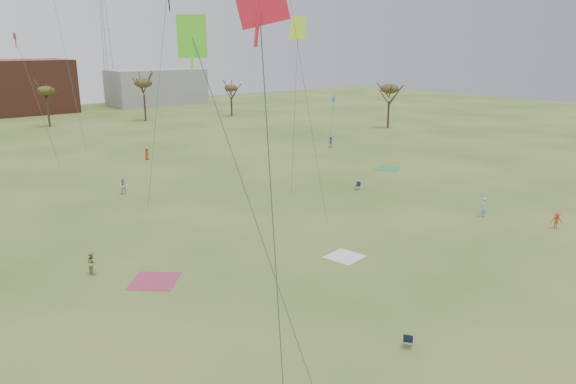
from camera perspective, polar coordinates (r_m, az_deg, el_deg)
ground at (r=32.44m, az=13.70°, el=-13.91°), size 260.00×260.00×0.00m
spectator_fore_b at (r=40.60m, az=-19.90°, el=-7.02°), size 0.69×0.84×1.60m
flyer_mid_b at (r=52.69m, az=26.39°, el=-2.69°), size 1.02×1.09×1.48m
flyer_mid_c at (r=53.52m, az=19.82°, el=-1.51°), size 0.67×0.44×1.84m
spectator_mid_e at (r=60.44m, az=-16.90°, el=0.61°), size 1.13×1.09×1.83m
flyer_far_b at (r=77.82m, az=-14.61°, el=3.90°), size 0.92×0.77×1.62m
flyer_far_c at (r=84.48m, az=4.48°, el=5.26°), size 1.11×1.28×1.71m
blanket_cream at (r=41.59m, az=5.98°, el=-6.78°), size 2.87×2.87×0.03m
blanket_plum at (r=38.46m, az=-13.87°, el=-9.07°), size 4.24×4.24×0.03m
blanket_olive at (r=71.05m, az=10.43°, el=2.42°), size 3.85×3.85×0.03m
camp_chair_center at (r=30.57m, az=12.49°, el=-15.21°), size 0.73×0.72×0.87m
camp_chair_right at (r=60.28m, az=7.31°, el=0.48°), size 0.65×0.62×0.87m
tree_line at (r=98.42m, az=-26.85°, el=8.77°), size 117.44×49.32×8.91m
building_brick at (r=140.00m, az=-27.25°, el=9.77°), size 26.00×16.00×12.00m
building_grey at (r=149.21m, az=-13.61°, el=10.68°), size 24.00×12.00×9.00m
radio_tower at (r=151.44m, az=-18.71°, el=15.96°), size 1.51×1.72×41.00m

